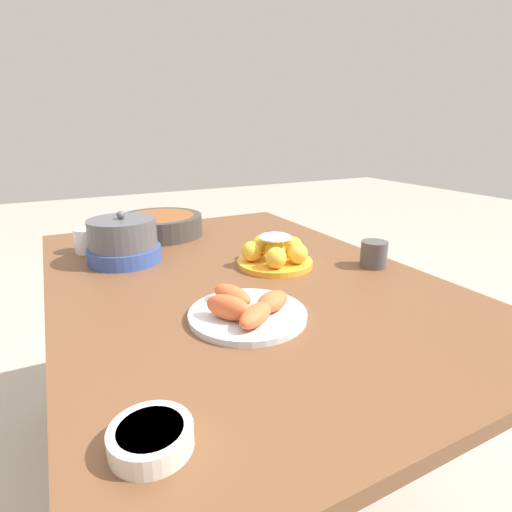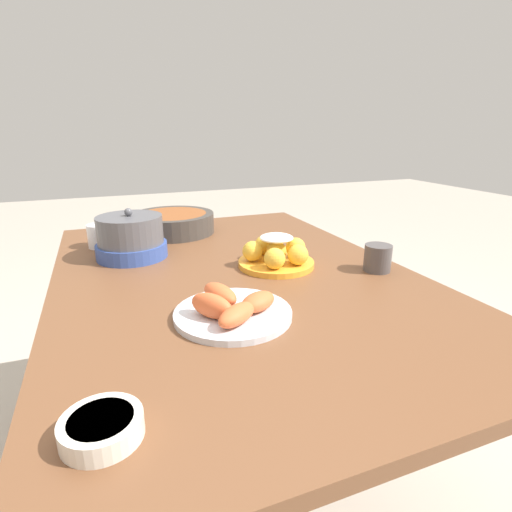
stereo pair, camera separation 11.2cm
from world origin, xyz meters
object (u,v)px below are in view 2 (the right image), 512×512
Objects in this scene: dining_table at (235,302)px; cake_plate at (276,254)px; cup_far at (100,236)px; cup_near at (378,258)px; serving_bowl at (173,222)px; seafood_platter at (232,309)px; sauce_bowl at (102,427)px; warming_pot at (131,238)px.

dining_table is 6.28× the size of cake_plate.
cup_near is at bearing -126.25° from cup_far.
cake_plate is at bearing -156.70° from serving_bowl.
serving_bowl reaches higher than seafood_platter.
warming_pot is (0.77, -0.10, 0.05)m from sauce_bowl.
warming_pot is (0.24, 0.38, 0.03)m from cake_plate.
seafood_platter is at bearing 140.09° from cake_plate.
serving_bowl is at bearing 36.17° from cup_near.
serving_bowl is 0.78m from cup_near.
cup_far is at bearing 53.75° from cup_near.
sauce_bowl is at bearing 118.18° from cup_near.
serving_bowl is 2.88× the size of sauce_bowl.
seafood_platter is 0.49m from cup_near.
dining_table is 0.64m from sauce_bowl.
seafood_platter is at bearing 179.14° from serving_bowl.
dining_table is 18.34× the size of cup_near.
cup_far is at bearing 20.82° from seafood_platter.
sauce_bowl is (-1.02, 0.27, -0.02)m from serving_bowl.
sauce_bowl is 0.43× the size of seafood_platter.
seafood_platter is 0.70m from cup_far.
cup_near is (-0.63, -0.46, -0.00)m from serving_bowl.
warming_pot is (0.50, 0.16, 0.04)m from seafood_platter.
cake_plate is 0.72m from sauce_bowl.
dining_table is 5.47× the size of seafood_platter.
cake_plate is 0.35m from seafood_platter.
cup_near is 0.73m from warming_pot.
warming_pot is at bearing 57.95° from cake_plate.
seafood_platter is 1.18× the size of warming_pot.
serving_bowl is (0.50, 0.08, 0.13)m from dining_table.
seafood_platter is 3.35× the size of cup_near.
warming_pot is (-0.15, -0.09, 0.02)m from cup_far.
sauce_bowl is at bearing 164.91° from serving_bowl.
cake_plate reaches higher than sauce_bowl.
warming_pot reaches higher than sauce_bowl.
serving_bowl reaches higher than dining_table.
dining_table is at bearing -34.38° from sauce_bowl.
cake_plate is at bearing -129.57° from cup_far.
cake_plate is 2.78× the size of cup_far.
cup_far is (0.40, 0.34, 0.13)m from dining_table.
cake_plate is 0.61m from cup_far.
cake_plate is at bearing -84.99° from dining_table.
cup_far is (0.92, -0.01, 0.02)m from sauce_bowl.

